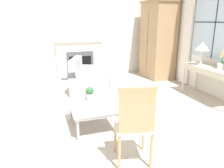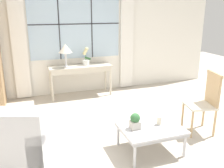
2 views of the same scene
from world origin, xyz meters
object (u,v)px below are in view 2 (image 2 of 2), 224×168
(armchair_upholstered, at_px, (20,141))
(console_table, at_px, (80,69))
(table_lamp, at_px, (65,49))
(potted_plant_small, at_px, (135,121))
(side_chair_wooden, at_px, (206,99))
(coffee_table, at_px, (151,129))
(potted_orchid, at_px, (86,58))
(pillar_candle, at_px, (159,121))

(armchair_upholstered, bearing_deg, console_table, 60.10)
(table_lamp, distance_m, potted_plant_small, 2.78)
(side_chair_wooden, relative_size, potted_plant_small, 4.49)
(console_table, relative_size, coffee_table, 1.69)
(side_chair_wooden, xyz_separation_m, coffee_table, (-1.13, -0.24, -0.24))
(console_table, height_order, potted_orchid, potted_orchid)
(table_lamp, xyz_separation_m, coffee_table, (0.74, -2.68, -0.79))
(potted_orchid, relative_size, pillar_candle, 2.99)
(potted_orchid, bearing_deg, pillar_candle, -82.02)
(potted_orchid, height_order, coffee_table, potted_orchid)
(armchair_upholstered, xyz_separation_m, potted_plant_small, (1.53, -0.35, 0.21))
(potted_plant_small, bearing_deg, side_chair_wooden, 9.33)
(table_lamp, bearing_deg, coffee_table, -74.64)
(potted_orchid, bearing_deg, armchair_upholstered, -121.99)
(table_lamp, distance_m, side_chair_wooden, 3.12)
(table_lamp, bearing_deg, console_table, 8.92)
(table_lamp, bearing_deg, potted_orchid, 13.34)
(side_chair_wooden, height_order, potted_plant_small, side_chair_wooden)
(potted_plant_small, bearing_deg, potted_orchid, 90.30)
(potted_orchid, distance_m, coffee_table, 2.86)
(console_table, relative_size, table_lamp, 2.77)
(table_lamp, xyz_separation_m, side_chair_wooden, (1.86, -2.44, -0.55))
(armchair_upholstered, xyz_separation_m, pillar_candle, (1.90, -0.36, 0.16))
(console_table, bearing_deg, pillar_candle, -78.63)
(pillar_candle, bearing_deg, potted_plant_small, 178.64)
(console_table, xyz_separation_m, potted_orchid, (0.16, 0.06, 0.25))
(table_lamp, height_order, potted_orchid, table_lamp)
(armchair_upholstered, xyz_separation_m, coffee_table, (1.77, -0.37, 0.05))
(pillar_candle, bearing_deg, potted_orchid, 97.98)
(table_lamp, height_order, pillar_candle, table_lamp)
(armchair_upholstered, bearing_deg, coffee_table, -11.92)
(table_lamp, height_order, potted_plant_small, table_lamp)
(side_chair_wooden, height_order, pillar_candle, side_chair_wooden)
(potted_orchid, distance_m, potted_plant_small, 2.80)
(armchair_upholstered, distance_m, pillar_candle, 1.95)
(console_table, distance_m, table_lamp, 0.59)
(potted_plant_small, bearing_deg, coffee_table, -5.01)
(table_lamp, relative_size, side_chair_wooden, 0.51)
(potted_orchid, bearing_deg, table_lamp, -166.66)
(potted_orchid, height_order, potted_plant_small, potted_orchid)
(coffee_table, xyz_separation_m, pillar_candle, (0.14, 0.01, 0.10))
(side_chair_wooden, bearing_deg, potted_orchid, 118.35)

